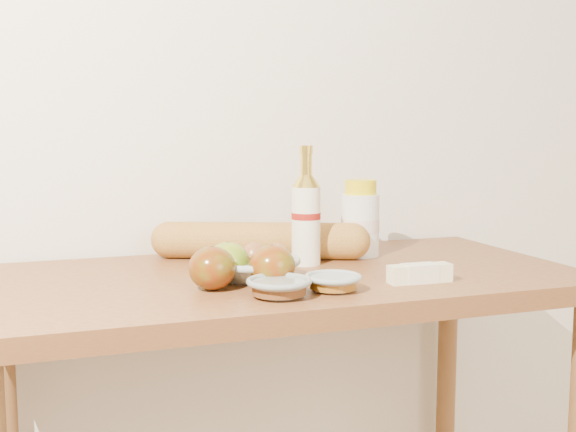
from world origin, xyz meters
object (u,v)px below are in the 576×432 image
(bourbon_bottle, at_px, (306,217))
(egg_bowl, at_px, (253,265))
(table, at_px, (283,332))
(cream_bottle, at_px, (360,221))
(baguette, at_px, (260,240))

(bourbon_bottle, relative_size, egg_bowl, 1.05)
(table, height_order, cream_bottle, cream_bottle)
(egg_bowl, relative_size, baguette, 0.50)
(cream_bottle, height_order, baguette, cream_bottle)
(cream_bottle, distance_m, egg_bowl, 0.35)
(table, bearing_deg, cream_bottle, 28.29)
(egg_bowl, bearing_deg, baguette, 68.82)
(cream_bottle, bearing_deg, table, -129.82)
(cream_bottle, relative_size, baguette, 0.36)
(table, bearing_deg, egg_bowl, -154.36)
(table, xyz_separation_m, baguette, (0.00, 0.17, 0.16))
(cream_bottle, xyz_separation_m, egg_bowl, (-0.31, -0.16, -0.05))
(egg_bowl, bearing_deg, bourbon_bottle, 34.53)
(table, distance_m, bourbon_bottle, 0.25)
(table, distance_m, egg_bowl, 0.17)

